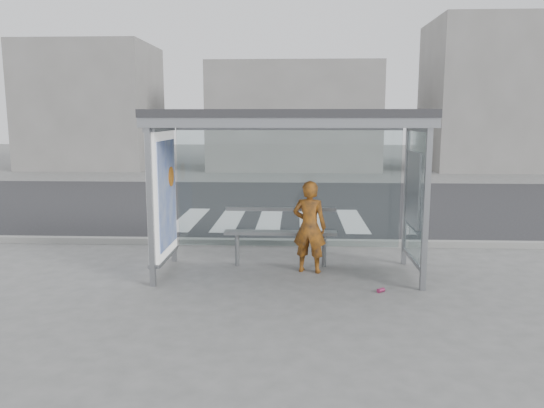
# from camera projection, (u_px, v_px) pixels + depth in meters

# --- Properties ---
(ground) EXTENTS (80.00, 80.00, 0.00)m
(ground) POSITION_uv_depth(u_px,v_px,m) (287.00, 274.00, 8.56)
(ground) COLOR #5F5F5D
(ground) RESTS_ON ground
(road) EXTENTS (30.00, 10.00, 0.01)m
(road) POSITION_uv_depth(u_px,v_px,m) (291.00, 204.00, 15.46)
(road) COLOR black
(road) RESTS_ON ground
(curb) EXTENTS (30.00, 0.18, 0.12)m
(curb) POSITION_uv_depth(u_px,v_px,m) (289.00, 242.00, 10.47)
(curb) COLOR gray
(curb) RESTS_ON ground
(crosswalk) EXTENTS (4.55, 3.00, 0.00)m
(crosswalk) POSITION_uv_depth(u_px,v_px,m) (270.00, 220.00, 13.02)
(crosswalk) COLOR silver
(crosswalk) RESTS_ON ground
(bus_shelter) EXTENTS (4.25, 1.65, 2.62)m
(bus_shelter) POSITION_uv_depth(u_px,v_px,m) (264.00, 151.00, 8.31)
(bus_shelter) COLOR gray
(bus_shelter) RESTS_ON ground
(building_left) EXTENTS (6.00, 5.00, 6.00)m
(building_left) POSITION_uv_depth(u_px,v_px,m) (92.00, 107.00, 26.26)
(building_left) COLOR slate
(building_left) RESTS_ON ground
(building_center) EXTENTS (8.00, 5.00, 5.00)m
(building_center) POSITION_uv_depth(u_px,v_px,m) (294.00, 117.00, 25.89)
(building_center) COLOR slate
(building_center) RESTS_ON ground
(building_right) EXTENTS (5.00, 5.00, 7.00)m
(building_right) POSITION_uv_depth(u_px,v_px,m) (482.00, 96.00, 25.32)
(building_right) COLOR slate
(building_right) RESTS_ON ground
(person) EXTENTS (0.62, 0.48, 1.51)m
(person) POSITION_uv_depth(u_px,v_px,m) (309.00, 227.00, 8.58)
(person) COLOR orange
(person) RESTS_ON ground
(bench) EXTENTS (1.90, 0.33, 0.98)m
(bench) POSITION_uv_depth(u_px,v_px,m) (281.00, 233.00, 8.96)
(bench) COLOR slate
(bench) RESTS_ON ground
(soda_can) EXTENTS (0.13, 0.12, 0.06)m
(soda_can) POSITION_uv_depth(u_px,v_px,m) (381.00, 290.00, 7.67)
(soda_can) COLOR #C33970
(soda_can) RESTS_ON ground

